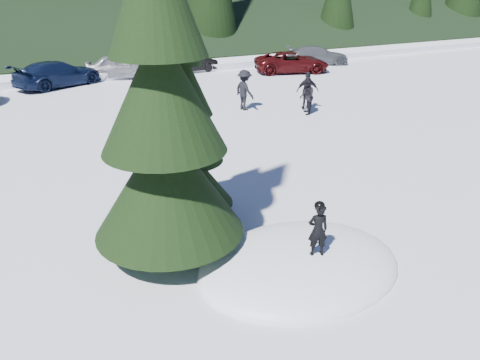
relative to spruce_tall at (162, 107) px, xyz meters
name	(u,v)px	position (x,y,z in m)	size (l,w,h in m)	color
ground	(299,267)	(2.20, -1.80, -3.32)	(200.00, 200.00, 0.00)	white
snow_mound	(299,267)	(2.20, -1.80, -3.32)	(4.48, 3.52, 0.96)	white
spruce_tall	(162,107)	(0.00, 0.00, 0.00)	(3.20, 3.20, 8.60)	black
spruce_short	(187,139)	(1.00, 1.40, -1.22)	(2.20, 2.20, 5.37)	black
child_skier	(318,230)	(2.33, -2.16, -2.28)	(0.41, 0.27, 1.11)	black
adult_0	(307,97)	(9.44, 8.32, -2.51)	(0.79, 0.61, 1.62)	black
adult_1	(307,91)	(9.96, 9.02, -2.45)	(1.02, 0.43, 1.74)	black
adult_2	(245,90)	(7.35, 10.33, -2.39)	(1.19, 0.69, 1.85)	black
car_3	(58,74)	(0.39, 19.83, -2.60)	(2.03, 4.99, 1.45)	#0E1833
car_4	(122,66)	(4.28, 20.58, -2.58)	(1.74, 4.33, 1.47)	gray
car_5	(189,63)	(8.69, 20.53, -2.69)	(1.32, 3.80, 1.25)	black
car_6	(292,62)	(14.62, 17.39, -2.65)	(2.23, 4.83, 1.34)	#3E0B0C
car_7	(317,55)	(18.09, 19.31, -2.68)	(1.80, 4.42, 1.28)	#54595D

